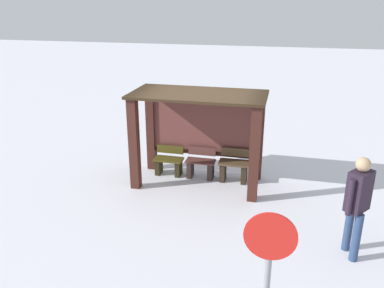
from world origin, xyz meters
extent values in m
plane|color=silver|center=(0.00, 0.00, 0.00)|extent=(60.00, 60.00, 0.00)
cube|color=#3E1D17|center=(-1.34, -0.58, 1.06)|extent=(0.21, 0.21, 2.12)
cube|color=#3E1D17|center=(1.34, -0.58, 1.06)|extent=(0.21, 0.21, 2.12)
cube|color=#3E1D17|center=(-1.34, 0.58, 1.06)|extent=(0.21, 0.21, 2.12)
cube|color=#3E1D17|center=(1.34, 0.58, 1.06)|extent=(0.21, 0.21, 2.12)
cube|color=black|center=(0.00, 0.00, 2.15)|extent=(3.01, 1.48, 0.06)
cube|color=brown|center=(0.00, 0.58, 1.30)|extent=(2.48, 0.08, 1.39)
cube|color=#3E1D17|center=(0.00, 0.56, 0.55)|extent=(2.48, 0.06, 0.08)
cube|color=#473E14|center=(-0.81, 0.28, 0.41)|extent=(0.71, 0.36, 0.05)
cube|color=#473E14|center=(-0.81, 0.44, 0.61)|extent=(0.68, 0.04, 0.20)
cube|color=black|center=(-0.56, 0.28, 0.19)|extent=(0.12, 0.31, 0.38)
cube|color=black|center=(-1.07, 0.28, 0.19)|extent=(0.12, 0.31, 0.38)
cube|color=brown|center=(0.00, 0.28, 0.44)|extent=(0.71, 0.37, 0.03)
cube|color=brown|center=(0.00, 0.45, 0.64)|extent=(0.68, 0.04, 0.20)
cube|color=#2E231E|center=(0.26, 0.28, 0.21)|extent=(0.12, 0.32, 0.42)
cube|color=#2E231E|center=(-0.26, 0.28, 0.21)|extent=(0.12, 0.32, 0.42)
cube|color=#4F3B26|center=(0.81, 0.28, 0.48)|extent=(0.71, 0.41, 0.05)
cube|color=#4F3B26|center=(0.81, 0.46, 0.68)|extent=(0.68, 0.04, 0.20)
cube|color=#2D2217|center=(1.07, 0.28, 0.23)|extent=(0.12, 0.35, 0.45)
cube|color=#2D2217|center=(0.56, 0.28, 0.23)|extent=(0.12, 0.35, 0.45)
cube|color=#2A1E2D|center=(3.16, -2.16, 1.22)|extent=(0.45, 0.48, 0.69)
sphere|color=tan|center=(3.16, -2.16, 1.68)|extent=(0.24, 0.24, 0.24)
cylinder|color=navy|center=(3.20, -2.31, 0.44)|extent=(0.20, 0.20, 0.87)
cylinder|color=navy|center=(3.11, -2.02, 0.44)|extent=(0.20, 0.20, 0.87)
cylinder|color=#2A1E2D|center=(3.00, -2.37, 1.18)|extent=(0.13, 0.13, 0.62)
cylinder|color=#2A1E2D|center=(3.31, -1.96, 1.18)|extent=(0.13, 0.13, 0.62)
cylinder|color=red|center=(1.85, -5.54, 2.31)|extent=(0.44, 0.02, 0.44)
camera|label=1|loc=(1.87, -8.34, 4.12)|focal=36.85mm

